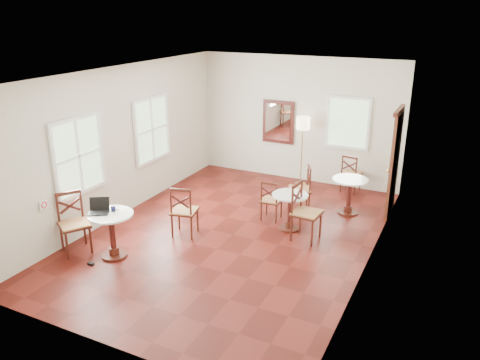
% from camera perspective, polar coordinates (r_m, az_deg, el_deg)
% --- Properties ---
extents(ground, '(7.00, 7.00, 0.00)m').
position_cam_1_polar(ground, '(9.08, -0.83, -6.53)').
color(ground, '#55140E').
rests_on(ground, ground).
extents(room_shell, '(5.02, 7.02, 3.01)m').
position_cam_1_polar(room_shell, '(8.67, -0.44, 5.54)').
color(room_shell, beige).
rests_on(room_shell, ground).
extents(cafe_table_near, '(0.76, 0.76, 0.80)m').
position_cam_1_polar(cafe_table_near, '(8.39, -15.03, -5.81)').
color(cafe_table_near, '#471B11').
rests_on(cafe_table_near, ground).
extents(cafe_table_mid, '(0.68, 0.68, 0.72)m').
position_cam_1_polar(cafe_table_mid, '(9.16, 5.96, -3.31)').
color(cafe_table_mid, '#471B11').
rests_on(cafe_table_mid, ground).
extents(cafe_table_back, '(0.72, 0.72, 0.76)m').
position_cam_1_polar(cafe_table_back, '(10.05, 12.91, -1.42)').
color(cafe_table_back, '#471B11').
rests_on(cafe_table_back, ground).
extents(chair_near_a, '(0.55, 0.55, 0.99)m').
position_cam_1_polar(chair_near_a, '(8.92, -6.70, -3.68)').
color(chair_near_a, '#471B11').
rests_on(chair_near_a, ground).
extents(chair_near_b, '(0.68, 0.68, 1.06)m').
position_cam_1_polar(chair_near_b, '(8.77, -19.21, -4.90)').
color(chair_near_b, '#471B11').
rests_on(chair_near_b, ground).
extents(chair_mid_a, '(0.40, 0.40, 0.84)m').
position_cam_1_polar(chair_mid_a, '(9.56, 3.73, -2.42)').
color(chair_mid_a, '#471B11').
rests_on(chair_mid_a, ground).
extents(chair_mid_b, '(0.53, 0.53, 1.08)m').
position_cam_1_polar(chair_mid_b, '(8.78, 7.77, -3.82)').
color(chair_mid_b, '#471B11').
rests_on(chair_mid_b, ground).
extents(chair_back_a, '(0.47, 0.47, 0.89)m').
position_cam_1_polar(chair_back_a, '(11.27, 13.09, 0.78)').
color(chair_back_a, '#471B11').
rests_on(chair_back_a, ground).
extents(chair_back_b, '(0.59, 0.59, 0.96)m').
position_cam_1_polar(chair_back_b, '(10.04, 7.29, -1.04)').
color(chair_back_b, '#471B11').
rests_on(chair_back_b, ground).
extents(floor_lamp, '(0.32, 0.32, 1.66)m').
position_cam_1_polar(floor_lamp, '(11.27, 7.51, 6.20)').
color(floor_lamp, '#BF8C3F').
rests_on(floor_lamp, ground).
extents(laptop, '(0.42, 0.40, 0.24)m').
position_cam_1_polar(laptop, '(8.36, -16.48, -3.32)').
color(laptop, black).
rests_on(laptop, cafe_table_near).
extents(mouse, '(0.09, 0.06, 0.03)m').
position_cam_1_polar(mouse, '(8.24, -16.77, -4.03)').
color(mouse, black).
rests_on(mouse, cafe_table_near).
extents(navy_mug, '(0.11, 0.07, 0.09)m').
position_cam_1_polar(navy_mug, '(8.34, -14.89, -3.33)').
color(navy_mug, '#101338').
rests_on(navy_mug, cafe_table_near).
extents(water_glass, '(0.06, 0.06, 0.09)m').
position_cam_1_polar(water_glass, '(8.37, -14.40, -3.17)').
color(water_glass, white).
rests_on(water_glass, cafe_table_near).
extents(power_adapter, '(0.11, 0.06, 0.04)m').
position_cam_1_polar(power_adapter, '(8.45, -17.37, -9.51)').
color(power_adapter, black).
rests_on(power_adapter, ground).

